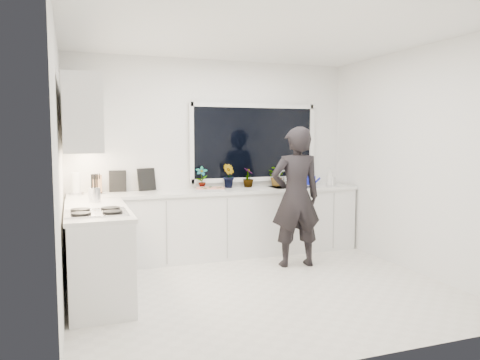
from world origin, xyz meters
name	(u,v)px	position (x,y,z in m)	size (l,w,h in m)	color
floor	(261,289)	(0.00, 0.00, -0.01)	(4.00, 3.50, 0.02)	beige
wall_back	(214,157)	(0.00, 1.76, 1.35)	(4.00, 0.02, 2.70)	white
wall_left	(58,169)	(-2.01, 0.00, 1.35)	(0.02, 3.50, 2.70)	white
wall_right	(415,161)	(2.01, 0.00, 1.35)	(0.02, 3.50, 2.70)	white
ceiling	(262,33)	(0.00, 0.00, 2.71)	(4.00, 3.50, 0.02)	white
window	(254,143)	(0.60, 1.73, 1.55)	(1.80, 0.02, 1.00)	black
base_cabinets_back	(220,224)	(0.00, 1.45, 0.44)	(3.92, 0.58, 0.88)	white
base_cabinets_left	(98,254)	(-1.67, 0.35, 0.44)	(0.58, 1.60, 0.88)	white
countertop_back	(221,191)	(0.00, 1.44, 0.90)	(3.94, 0.62, 0.04)	silver
countertop_left	(97,210)	(-1.67, 0.35, 0.90)	(0.62, 1.60, 0.04)	silver
upper_cabinets	(80,117)	(-1.79, 0.70, 1.85)	(0.34, 2.10, 0.70)	white
sink	(290,190)	(1.05, 1.45, 0.87)	(0.58, 0.42, 0.14)	silver
faucet	(284,178)	(1.05, 1.65, 1.03)	(0.03, 0.03, 0.22)	silver
stovetop	(96,212)	(-1.69, 0.00, 0.94)	(0.56, 0.48, 0.03)	black
person	(296,197)	(0.75, 0.68, 0.88)	(0.64, 0.42, 1.76)	black
pizza_tray	(210,189)	(-0.15, 1.42, 0.94)	(0.41, 0.30, 0.03)	silver
pizza	(210,188)	(-0.15, 1.42, 0.95)	(0.37, 0.27, 0.01)	#AA161F
watering_can	(311,180)	(1.47, 1.61, 0.98)	(0.14, 0.14, 0.13)	#131BB5
paper_towel_roll	(76,184)	(-1.85, 1.55, 1.05)	(0.11, 0.11, 0.26)	silver
knife_block	(97,185)	(-1.60, 1.59, 1.03)	(0.13, 0.10, 0.22)	#8E6142
utensil_crock	(95,195)	(-1.67, 0.80, 1.00)	(0.13, 0.13, 0.16)	silver
picture_frame_large	(118,181)	(-1.33, 1.69, 1.06)	(0.22, 0.02, 0.28)	black
picture_frame_small	(147,179)	(-0.96, 1.69, 1.07)	(0.25, 0.02, 0.30)	black
herb_plants	(249,177)	(0.47, 1.61, 1.07)	(1.37, 0.34, 0.34)	#26662D
soap_bottles	(330,178)	(1.62, 1.30, 1.05)	(0.16, 0.13, 0.28)	#D8BF66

